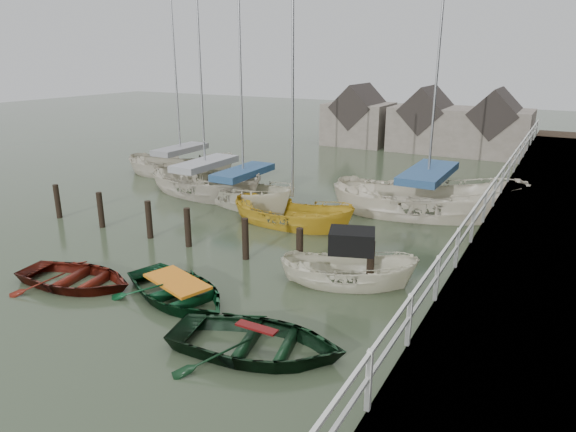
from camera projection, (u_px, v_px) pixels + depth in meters
The scene contains 13 objects.
ground at pixel (155, 286), 14.97m from camera, with size 120.00×120.00×0.00m, color #303A25.
pier at pixel (541, 219), 18.70m from camera, with size 3.04×32.00×2.70m.
mooring_pilings at pixel (190, 233), 17.83m from camera, with size 13.72×0.22×1.80m.
far_sheds at pixel (424, 123), 35.69m from camera, with size 14.00×4.08×4.39m.
rowboat_red at pixel (77, 285), 14.98m from camera, with size 2.60×3.65×0.76m, color #4F130B.
rowboat_green at pixel (178, 300), 14.11m from camera, with size 2.75×3.85×0.80m, color #083218.
rowboat_dkgreen at pixel (257, 353), 11.60m from camera, with size 2.91×4.07×0.84m, color black.
motorboat at pixel (348, 281), 15.04m from camera, with size 4.26×2.74×2.38m.
sailboat_a at pixel (207, 194), 24.51m from camera, with size 6.93×3.35×10.57m.
sailboat_b at pixel (244, 202), 23.16m from camera, with size 6.66×4.16×12.21m.
sailboat_c at pixel (292, 224), 20.32m from camera, with size 5.34×2.13×9.89m.
sailboat_d at pixel (425, 213), 21.59m from camera, with size 8.32×4.80×12.05m.
sailboat_e at pixel (182, 174), 28.56m from camera, with size 6.67×3.96×10.34m.
Camera 1 is at (10.04, -10.04, 6.46)m, focal length 32.00 mm.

